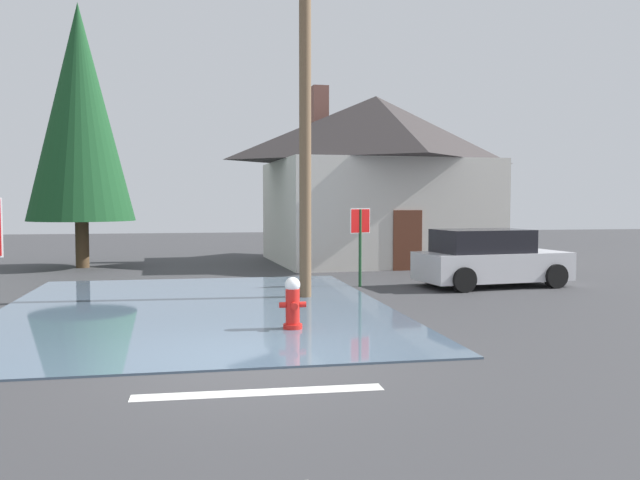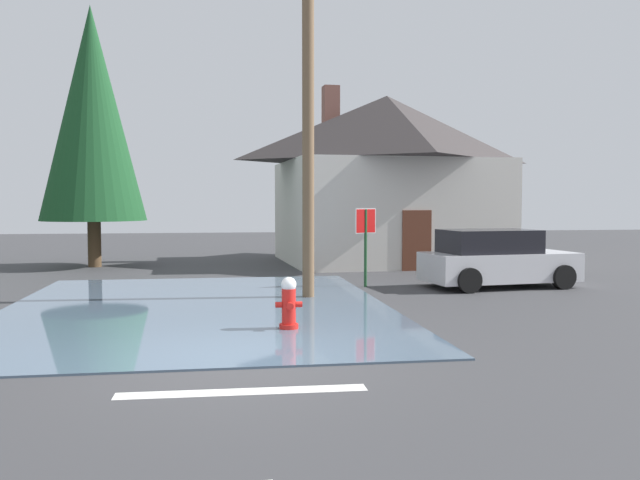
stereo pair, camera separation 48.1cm
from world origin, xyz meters
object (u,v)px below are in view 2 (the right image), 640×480
(stop_sign_far, at_px, (366,232))
(parked_car, at_px, (496,260))
(house, at_px, (386,176))
(pine_tree_short_left, at_px, (92,114))
(fire_hydrant, at_px, (289,304))
(utility_pole, at_px, (308,110))

(stop_sign_far, height_order, parked_car, stop_sign_far)
(house, xyz_separation_m, pine_tree_short_left, (-10.56, -0.34, 2.07))
(fire_hydrant, bearing_deg, stop_sign_far, 64.86)
(fire_hydrant, bearing_deg, pine_tree_short_left, 113.48)
(fire_hydrant, distance_m, utility_pole, 5.63)
(parked_car, bearing_deg, utility_pole, -166.67)
(utility_pole, bearing_deg, fire_hydrant, -102.83)
(stop_sign_far, xyz_separation_m, pine_tree_short_left, (-8.15, 6.85, 3.83))
(utility_pole, bearing_deg, pine_tree_short_left, 126.23)
(pine_tree_short_left, bearing_deg, stop_sign_far, -40.07)
(utility_pole, height_order, pine_tree_short_left, pine_tree_short_left)
(utility_pole, relative_size, pine_tree_short_left, 0.94)
(house, bearing_deg, pine_tree_short_left, -178.17)
(utility_pole, distance_m, pine_tree_short_left, 10.78)
(utility_pole, height_order, house, utility_pole)
(fire_hydrant, xyz_separation_m, utility_pole, (0.89, 3.90, 3.96))
(house, distance_m, parked_car, 8.22)
(fire_hydrant, height_order, utility_pole, utility_pole)
(parked_car, bearing_deg, stop_sign_far, 170.53)
(utility_pole, distance_m, parked_car, 6.53)
(parked_car, bearing_deg, house, 97.55)
(fire_hydrant, distance_m, house, 14.15)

